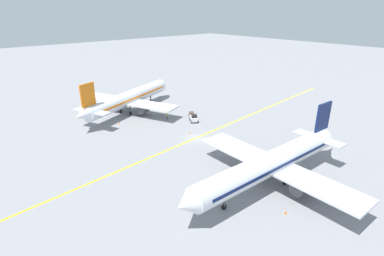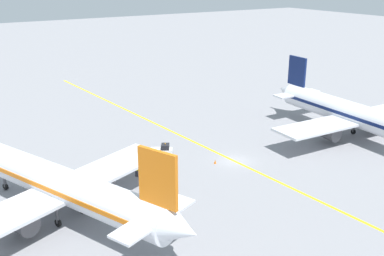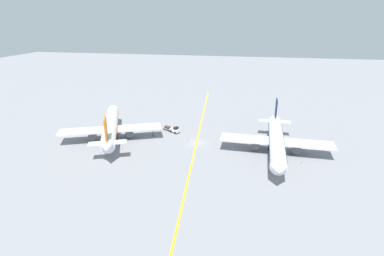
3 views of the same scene
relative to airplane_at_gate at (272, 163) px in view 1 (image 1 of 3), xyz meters
The scene contains 10 objects.
ground_plane 21.35m from the airplane_at_gate, ahead, with size 400.00×400.00×0.00m, color gray.
apron_yellow_centreline 21.35m from the airplane_at_gate, ahead, with size 0.40×120.00×0.01m, color yellow.
airplane_at_gate is the anchor object (origin of this frame).
airplane_adjacent_stand 45.10m from the airplane_at_gate, ahead, with size 27.88×33.98×10.60m.
baggage_tug_white 30.13m from the airplane_at_gate, 17.91° to the right, with size 3.34×2.89×2.11m.
baggage_cart_trailing 33.34m from the airplane_at_gate, 19.31° to the right, with size 2.95×2.57×1.24m.
ground_crew_worker 34.77m from the airplane_at_gate, ahead, with size 0.45×0.43×1.68m.
traffic_cone_near_nose 24.05m from the airplane_at_gate, ahead, with size 0.32×0.32×0.55m, color orange.
traffic_cone_mid_apron 8.13m from the airplane_at_gate, 141.80° to the left, with size 0.32×0.32×0.55m, color orange.
traffic_cone_by_wingtip 39.62m from the airplane_at_gate, ahead, with size 0.32×0.32×0.55m, color orange.
Camera 1 is at (-43.19, 38.39, 25.58)m, focal length 28.00 mm.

